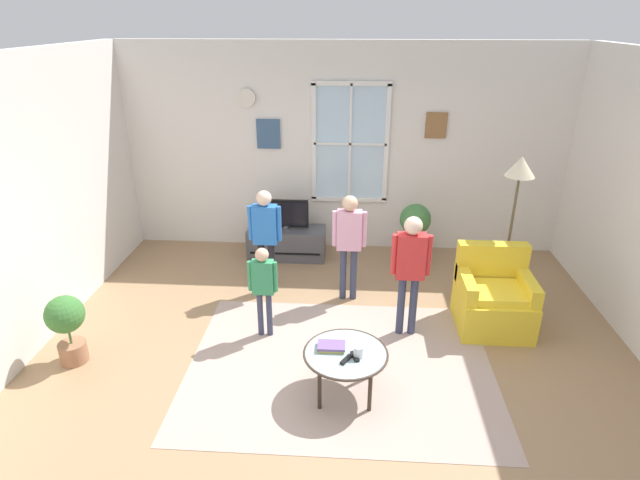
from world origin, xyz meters
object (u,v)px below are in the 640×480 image
(tv_stand, at_px, (287,243))
(person_green_shirt, at_px, (263,282))
(potted_plant_corner, at_px, (67,323))
(person_red_shirt, at_px, (410,263))
(remote_near_cup, at_px, (346,360))
(floor_lamp, at_px, (518,182))
(armchair, at_px, (493,299))
(person_pink_shirt, at_px, (349,236))
(television, at_px, (286,214))
(potted_plant_by_window, at_px, (414,230))
(cup, at_px, (358,352))
(coffee_table, at_px, (346,355))
(book_stack, at_px, (331,346))
(remote_near_books, at_px, (355,356))
(person_blue_shirt, at_px, (265,230))

(tv_stand, height_order, person_green_shirt, person_green_shirt)
(potted_plant_corner, bearing_deg, person_red_shirt, 11.95)
(remote_near_cup, relative_size, floor_lamp, 0.08)
(armchair, distance_m, person_red_shirt, 1.10)
(tv_stand, distance_m, person_pink_shirt, 1.52)
(television, height_order, floor_lamp, floor_lamp)
(tv_stand, relative_size, potted_plant_by_window, 1.25)
(cup, xyz_separation_m, person_pink_shirt, (-0.11, 1.75, 0.32))
(television, distance_m, potted_plant_by_window, 1.75)
(floor_lamp, bearing_deg, cup, -132.86)
(tv_stand, xyz_separation_m, television, (-0.00, -0.00, 0.44))
(coffee_table, relative_size, book_stack, 3.08)
(armchair, xyz_separation_m, coffee_table, (-1.58, -1.22, 0.08))
(cup, bearing_deg, book_stack, 156.19)
(book_stack, bearing_deg, tv_stand, 105.27)
(remote_near_books, relative_size, potted_plant_by_window, 0.16)
(potted_plant_by_window, relative_size, potted_plant_corner, 1.19)
(person_pink_shirt, bearing_deg, potted_plant_corner, -152.46)
(potted_plant_by_window, bearing_deg, person_green_shirt, -133.36)
(person_blue_shirt, relative_size, floor_lamp, 0.75)
(coffee_table, height_order, potted_plant_corner, potted_plant_corner)
(person_green_shirt, distance_m, potted_plant_by_window, 2.54)
(coffee_table, distance_m, potted_plant_by_window, 2.84)
(tv_stand, xyz_separation_m, floor_lamp, (2.71, -0.98, 1.25))
(potted_plant_by_window, height_order, potted_plant_corner, potted_plant_by_window)
(person_pink_shirt, relative_size, person_red_shirt, 0.97)
(armchair, distance_m, person_blue_shirt, 2.68)
(coffee_table, distance_m, person_red_shirt, 1.25)
(television, bearing_deg, coffee_table, -72.54)
(person_blue_shirt, height_order, person_red_shirt, person_red_shirt)
(cup, relative_size, remote_near_books, 0.77)
(potted_plant_corner, bearing_deg, person_pink_shirt, 27.54)
(remote_near_books, distance_m, person_blue_shirt, 2.17)
(tv_stand, bearing_deg, remote_near_cup, -73.12)
(television, bearing_deg, person_red_shirt, -49.89)
(cup, height_order, remote_near_cup, cup)
(television, xyz_separation_m, remote_near_books, (0.95, -2.84, -0.20))
(coffee_table, height_order, remote_near_books, remote_near_books)
(person_pink_shirt, bearing_deg, person_blue_shirt, 174.29)
(person_pink_shirt, xyz_separation_m, potted_plant_by_window, (0.87, 1.01, -0.33))
(person_pink_shirt, xyz_separation_m, person_green_shirt, (-0.87, -0.83, -0.18))
(cup, height_order, floor_lamp, floor_lamp)
(potted_plant_corner, xyz_separation_m, floor_lamp, (4.52, 1.51, 1.03))
(potted_plant_by_window, bearing_deg, coffee_table, -107.85)
(person_pink_shirt, relative_size, potted_plant_corner, 1.81)
(coffee_table, height_order, person_pink_shirt, person_pink_shirt)
(potted_plant_by_window, bearing_deg, person_red_shirt, -98.08)
(television, xyz_separation_m, person_red_shirt, (1.50, -1.78, 0.19))
(armchair, xyz_separation_m, potted_plant_corner, (-4.26, -0.93, 0.11))
(person_green_shirt, height_order, potted_plant_by_window, person_green_shirt)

